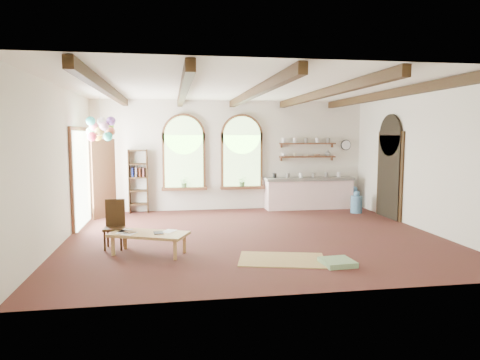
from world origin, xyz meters
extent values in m
plane|color=#4C231F|center=(0.00, 0.00, 0.00)|extent=(8.00, 8.00, 0.00)
cube|color=brown|center=(-1.40, 3.44, 1.45)|extent=(1.24, 0.08, 1.64)
cylinder|color=brown|center=(-1.40, 3.44, 2.20)|extent=(1.24, 0.08, 1.24)
cube|color=#90BC71|center=(-1.40, 3.40, 1.45)|extent=(1.10, 0.04, 1.50)
cube|color=brown|center=(-1.40, 3.35, 0.66)|extent=(1.30, 0.28, 0.08)
cube|color=brown|center=(0.30, 3.44, 1.45)|extent=(1.24, 0.08, 1.64)
cylinder|color=brown|center=(0.30, 3.44, 2.20)|extent=(1.24, 0.08, 1.24)
cube|color=#90BC71|center=(0.30, 3.40, 1.45)|extent=(1.10, 0.04, 1.50)
cube|color=brown|center=(0.30, 3.35, 0.66)|extent=(1.30, 0.28, 0.08)
cube|color=brown|center=(-3.95, 1.80, 1.15)|extent=(0.10, 1.90, 2.50)
cube|color=black|center=(3.95, 1.50, 1.10)|extent=(0.10, 1.30, 2.40)
cube|color=#FFD8D8|center=(2.30, 3.20, 0.43)|extent=(2.60, 0.55, 0.86)
cube|color=gray|center=(2.30, 3.20, 0.90)|extent=(2.68, 0.62, 0.08)
cube|color=brown|center=(2.30, 3.38, 1.55)|extent=(1.70, 0.24, 0.04)
cube|color=brown|center=(2.30, 3.38, 1.95)|extent=(1.70, 0.24, 0.04)
cylinder|color=black|center=(3.55, 3.45, 1.90)|extent=(0.32, 0.04, 0.32)
cube|color=#3C2713|center=(-2.95, 3.32, 0.90)|extent=(0.03, 0.32, 1.80)
cube|color=#3C2713|center=(-2.45, 3.32, 0.90)|extent=(0.03, 0.32, 1.80)
cube|color=tan|center=(-2.20, -1.10, 0.38)|extent=(1.55, 1.14, 0.05)
cube|color=tan|center=(-2.85, -1.09, 0.18)|extent=(0.06, 0.06, 0.36)
cube|color=tan|center=(-1.73, -1.55, 0.18)|extent=(0.06, 0.06, 0.36)
cube|color=tan|center=(-2.67, -0.66, 0.18)|extent=(0.06, 0.06, 0.36)
cube|color=tan|center=(-1.55, -1.12, 0.18)|extent=(0.06, 0.06, 0.36)
cube|color=#3C2713|center=(-2.88, -0.60, 0.40)|extent=(0.40, 0.40, 0.04)
cube|color=#3C2713|center=(-2.87, -0.43, 0.67)|extent=(0.38, 0.06, 0.56)
cube|color=tan|center=(0.14, -1.87, 0.01)|extent=(1.68, 1.26, 0.02)
cube|color=gray|center=(1.00, -2.30, 0.04)|extent=(0.56, 0.56, 0.09)
cylinder|color=#5287B0|center=(3.75, 3.20, 0.25)|extent=(0.33, 0.33, 0.50)
sphere|color=#5287B0|center=(3.75, 3.20, 0.56)|extent=(0.18, 0.18, 0.18)
cylinder|color=#5287B0|center=(3.42, 2.30, 0.24)|extent=(0.32, 0.32, 0.48)
sphere|color=#5287B0|center=(3.42, 2.30, 0.54)|extent=(0.17, 0.17, 0.17)
cylinder|color=silver|center=(-3.40, 1.54, 2.78)|extent=(0.01, 0.01, 0.85)
sphere|color=#28B097|center=(-3.24, 1.54, 2.17)|extent=(0.22, 0.22, 0.22)
sphere|color=#D06A45|center=(-3.19, 1.65, 2.29)|extent=(0.22, 0.22, 0.22)
sphere|color=#79E22F|center=(-3.24, 1.80, 2.41)|extent=(0.22, 0.22, 0.22)
sphere|color=white|center=(-3.39, 1.70, 2.53)|extent=(0.22, 0.22, 0.22)
sphere|color=yellow|center=(-3.51, 1.75, 2.17)|extent=(0.22, 0.22, 0.22)
sphere|color=#57CC83|center=(-3.66, 1.70, 2.29)|extent=(0.22, 0.22, 0.22)
sphere|color=pink|center=(-3.56, 1.55, 2.41)|extent=(0.22, 0.22, 0.22)
sphere|color=#2BB8AF|center=(-3.61, 1.43, 2.53)|extent=(0.22, 0.22, 0.22)
sphere|color=#FF3853|center=(-3.56, 1.28, 2.17)|extent=(0.22, 0.22, 0.22)
sphere|color=gold|center=(-3.41, 1.38, 2.29)|extent=(0.22, 0.22, 0.22)
sphere|color=#FBB9DE|center=(-3.29, 1.34, 2.41)|extent=(0.22, 0.22, 0.22)
sphere|color=purple|center=(-3.14, 1.38, 2.53)|extent=(0.22, 0.22, 0.22)
imported|color=olive|center=(-2.61, -1.05, 0.41)|extent=(0.24, 0.26, 0.02)
cube|color=black|center=(-2.02, -1.15, 0.41)|extent=(0.19, 0.26, 0.01)
imported|color=#598C4C|center=(-1.40, 3.32, 0.85)|extent=(0.27, 0.23, 0.30)
imported|color=#598C4C|center=(0.30, 3.32, 0.85)|extent=(0.27, 0.23, 0.30)
imported|color=white|center=(1.55, 3.38, 1.62)|extent=(0.12, 0.10, 0.10)
imported|color=beige|center=(1.90, 3.38, 1.62)|extent=(0.10, 0.10, 0.09)
imported|color=beige|center=(2.25, 3.38, 1.60)|extent=(0.22, 0.22, 0.05)
imported|color=#8C664C|center=(2.60, 3.38, 1.60)|extent=(0.20, 0.20, 0.06)
imported|color=slate|center=(2.95, 3.38, 1.67)|extent=(0.18, 0.18, 0.19)
camera|label=1|loc=(-1.77, -9.03, 2.20)|focal=32.00mm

